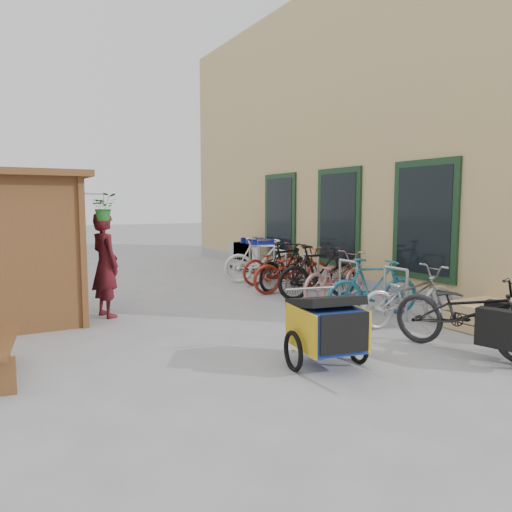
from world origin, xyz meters
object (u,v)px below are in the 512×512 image
kiosk (8,227)px  bike_2 (335,277)px  person_kiosk (105,265)px  bike_6 (275,263)px  cargo_bike (471,314)px  pallet_stack (499,318)px  bike_3 (319,272)px  bike_1 (373,287)px  bike_0 (409,296)px  bike_7 (262,260)px  bike_5 (286,266)px  child_trailer (327,325)px  bike_4 (293,269)px  shopping_carts (250,251)px

kiosk → bike_2: bearing=-8.2°
person_kiosk → bike_6: 4.62m
cargo_bike → bike_6: (0.76, 5.99, -0.04)m
pallet_stack → bike_3: bike_3 is taller
pallet_stack → bike_1: bearing=115.5°
person_kiosk → bike_1: person_kiosk is taller
pallet_stack → cargo_bike: cargo_bike is taller
bike_0 → bike_3: size_ratio=0.99×
bike_3 → bike_7: bike_7 is taller
bike_3 → bike_0: bearing=-175.2°
cargo_bike → bike_6: cargo_bike is taller
person_kiosk → bike_6: (4.31, 1.60, -0.40)m
person_kiosk → bike_6: size_ratio=0.96×
bike_5 → bike_0: bearing=160.5°
bike_2 → bike_3: 0.40m
bike_1 → bike_2: bike_1 is taller
kiosk → bike_6: size_ratio=1.36×
bike_5 → kiosk: bearing=79.2°
pallet_stack → person_kiosk: bearing=141.3°
bike_3 → bike_6: bike_3 is taller
pallet_stack → bike_3: bearing=102.5°
child_trailer → bike_7: bearing=76.9°
bike_0 → child_trailer: bearing=118.2°
kiosk → bike_5: (5.49, 0.74, -1.02)m
bike_0 → pallet_stack: bearing=-132.9°
kiosk → bike_5: 5.64m
cargo_bike → bike_4: (0.47, 4.79, -0.02)m
bike_0 → bike_5: size_ratio=1.01×
shopping_carts → bike_4: size_ratio=0.96×
bike_2 → bike_3: size_ratio=1.02×
pallet_stack → bike_2: (-0.64, 3.06, 0.27)m
person_kiosk → bike_7: person_kiosk is taller
bike_0 → bike_1: size_ratio=1.09×
pallet_stack → bike_4: bike_4 is taller
child_trailer → bike_3: 4.20m
bike_2 → bike_4: (-0.18, 1.23, 0.01)m
pallet_stack → child_trailer: (-3.18, -0.01, 0.29)m
cargo_bike → person_kiosk: bearing=114.6°
pallet_stack → bike_0: bike_0 is taller
pallet_stack → bike_5: bike_5 is taller
bike_0 → bike_3: 2.47m
bike_1 → person_kiosk: bearing=80.1°
kiosk → bike_3: (5.51, -0.44, -1.01)m
bike_0 → cargo_bike: bearing=168.9°
bike_3 → bike_4: 0.86m
child_trailer → bike_1: (2.33, 1.78, -0.00)m
kiosk → pallet_stack: bearing=-31.7°
cargo_bike → bike_7: (0.56, 6.30, 0.03)m
child_trailer → bike_6: 6.10m
bike_6 → bike_7: (-0.20, 0.31, 0.07)m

